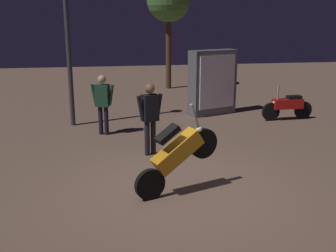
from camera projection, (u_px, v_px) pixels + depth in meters
ground_plane at (179, 188)px, 7.56m from camera, size 40.00×40.00×0.00m
motorcycle_orange_foreground at (177, 154)px, 7.17m from camera, size 1.60×0.65×1.63m
motorcycle_red_parked_left at (288, 106)px, 12.54m from camera, size 1.66×0.35×1.11m
person_rider_beside at (103, 100)px, 10.81m from camera, size 0.65×0.35×1.63m
person_bystander_far at (150, 113)px, 9.17m from camera, size 0.65×0.36×1.67m
streetlamp_near at (66, 11)px, 11.15m from camera, size 0.36×0.36×5.20m
tree_left_bg at (169, 1)px, 17.31m from camera, size 1.90×1.90×4.80m
kiosk_billboard at (213, 83)px, 13.11m from camera, size 1.67×1.02×2.10m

